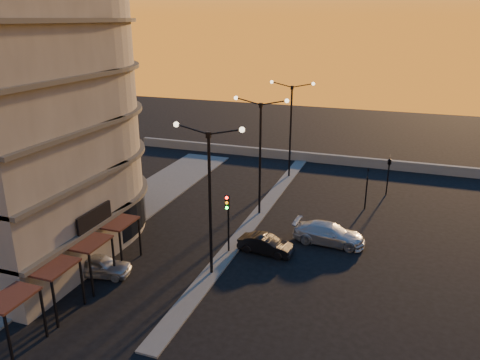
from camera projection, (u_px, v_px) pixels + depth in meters
name	position (u px, v px, depth m)	size (l,w,h in m)	color
ground	(212.00, 274.00, 29.21)	(120.00, 120.00, 0.00)	black
sidewalk_west	(106.00, 224.00, 36.07)	(5.00, 40.00, 0.12)	#525250
median	(259.00, 213.00, 38.09)	(1.20, 36.00, 0.12)	#525250
parapet	(320.00, 158.00, 51.55)	(44.00, 0.50, 1.00)	slate
building	(5.00, 71.00, 29.75)	(14.35, 17.08, 25.00)	#68635B
streetlamp_near	(210.00, 190.00, 27.37)	(4.32, 0.32, 9.51)	black
streetlamp_mid	(260.00, 148.00, 36.27)	(4.32, 0.32, 9.51)	black
streetlamp_far	(291.00, 122.00, 45.18)	(4.32, 0.32, 9.51)	black
traffic_light_main	(228.00, 214.00, 30.82)	(0.28, 0.44, 4.25)	black
signal_east_a	(367.00, 187.00, 38.51)	(0.13, 0.16, 3.60)	black
signal_east_b	(390.00, 162.00, 41.21)	(0.42, 1.99, 3.60)	black
car_hatchback	(99.00, 265.00, 28.84)	(1.59, 3.96, 1.35)	#ABAFB3
car_sedan	(266.00, 244.00, 31.63)	(1.32, 3.79, 1.25)	black
car_wagon	(329.00, 234.00, 32.96)	(2.05, 5.05, 1.47)	silver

